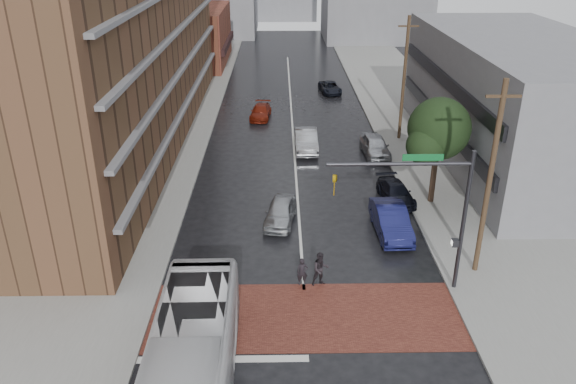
{
  "coord_description": "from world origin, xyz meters",
  "views": [
    {
      "loc": [
        -1.13,
        -20.14,
        15.88
      ],
      "look_at": [
        -0.72,
        6.31,
        3.5
      ],
      "focal_mm": 35.0,
      "sensor_mm": 36.0,
      "label": 1
    }
  ],
  "objects_px": {
    "car_parked_mid": "(396,192)",
    "suv_travel": "(330,87)",
    "pedestrian_a": "(302,272)",
    "car_parked_near": "(391,221)",
    "car_travel_c": "(261,112)",
    "car_travel_a": "(280,212)",
    "car_parked_far": "(375,146)",
    "car_travel_b": "(306,141)",
    "transit_bus": "(188,382)",
    "pedestrian_b": "(321,269)"
  },
  "relations": [
    {
      "from": "pedestrian_a",
      "to": "pedestrian_b",
      "type": "height_order",
      "value": "pedestrian_b"
    },
    {
      "from": "car_parked_mid",
      "to": "transit_bus",
      "type": "bearing_deg",
      "value": -129.95
    },
    {
      "from": "suv_travel",
      "to": "car_parked_mid",
      "type": "bearing_deg",
      "value": -92.81
    },
    {
      "from": "pedestrian_a",
      "to": "pedestrian_b",
      "type": "distance_m",
      "value": 0.91
    },
    {
      "from": "car_travel_c",
      "to": "car_travel_b",
      "type": "bearing_deg",
      "value": -60.03
    },
    {
      "from": "car_parked_mid",
      "to": "car_parked_far",
      "type": "bearing_deg",
      "value": 81.8
    },
    {
      "from": "transit_bus",
      "to": "pedestrian_a",
      "type": "height_order",
      "value": "transit_bus"
    },
    {
      "from": "transit_bus",
      "to": "car_parked_mid",
      "type": "relative_size",
      "value": 2.96
    },
    {
      "from": "pedestrian_a",
      "to": "car_travel_a",
      "type": "bearing_deg",
      "value": 93.82
    },
    {
      "from": "transit_bus",
      "to": "pedestrian_a",
      "type": "relative_size",
      "value": 8.43
    },
    {
      "from": "suv_travel",
      "to": "transit_bus",
      "type": "bearing_deg",
      "value": -108.24
    },
    {
      "from": "car_travel_a",
      "to": "car_parked_mid",
      "type": "distance_m",
      "value": 7.95
    },
    {
      "from": "pedestrian_a",
      "to": "car_parked_mid",
      "type": "height_order",
      "value": "pedestrian_a"
    },
    {
      "from": "car_travel_c",
      "to": "car_travel_a",
      "type": "bearing_deg",
      "value": -79.63
    },
    {
      "from": "pedestrian_a",
      "to": "car_travel_c",
      "type": "bearing_deg",
      "value": 90.59
    },
    {
      "from": "car_travel_b",
      "to": "car_parked_mid",
      "type": "height_order",
      "value": "car_travel_b"
    },
    {
      "from": "car_parked_mid",
      "to": "suv_travel",
      "type": "bearing_deg",
      "value": 85.57
    },
    {
      "from": "transit_bus",
      "to": "car_parked_near",
      "type": "height_order",
      "value": "transit_bus"
    },
    {
      "from": "car_parked_far",
      "to": "transit_bus",
      "type": "bearing_deg",
      "value": -115.97
    },
    {
      "from": "car_parked_far",
      "to": "suv_travel",
      "type": "bearing_deg",
      "value": 92.41
    },
    {
      "from": "car_travel_a",
      "to": "car_parked_near",
      "type": "distance_m",
      "value": 6.48
    },
    {
      "from": "car_travel_a",
      "to": "suv_travel",
      "type": "relative_size",
      "value": 0.95
    },
    {
      "from": "car_travel_a",
      "to": "car_travel_b",
      "type": "xyz_separation_m",
      "value": [
        2.07,
        12.14,
        0.12
      ]
    },
    {
      "from": "pedestrian_a",
      "to": "suv_travel",
      "type": "xyz_separation_m",
      "value": [
        4.35,
        35.89,
        -0.13
      ]
    },
    {
      "from": "car_parked_far",
      "to": "pedestrian_a",
      "type": "bearing_deg",
      "value": -113.46
    },
    {
      "from": "car_travel_a",
      "to": "car_travel_b",
      "type": "height_order",
      "value": "car_travel_b"
    },
    {
      "from": "car_travel_c",
      "to": "car_parked_near",
      "type": "distance_m",
      "value": 23.39
    },
    {
      "from": "car_parked_near",
      "to": "car_parked_mid",
      "type": "bearing_deg",
      "value": 73.3
    },
    {
      "from": "car_travel_c",
      "to": "car_parked_mid",
      "type": "distance_m",
      "value": 19.95
    },
    {
      "from": "transit_bus",
      "to": "car_parked_far",
      "type": "relative_size",
      "value": 2.64
    },
    {
      "from": "pedestrian_a",
      "to": "car_travel_c",
      "type": "xyz_separation_m",
      "value": [
        -2.82,
        27.05,
        -0.11
      ]
    },
    {
      "from": "car_parked_far",
      "to": "car_parked_near",
      "type": "bearing_deg",
      "value": -98.3
    },
    {
      "from": "car_parked_near",
      "to": "car_parked_far",
      "type": "bearing_deg",
      "value": 83.11
    },
    {
      "from": "transit_bus",
      "to": "car_travel_c",
      "type": "bearing_deg",
      "value": 86.87
    },
    {
      "from": "pedestrian_a",
      "to": "car_parked_near",
      "type": "relative_size",
      "value": 0.29
    },
    {
      "from": "car_travel_a",
      "to": "car_parked_near",
      "type": "height_order",
      "value": "car_parked_near"
    },
    {
      "from": "pedestrian_a",
      "to": "suv_travel",
      "type": "bearing_deg",
      "value": 77.72
    },
    {
      "from": "transit_bus",
      "to": "car_travel_c",
      "type": "height_order",
      "value": "transit_bus"
    },
    {
      "from": "car_travel_b",
      "to": "car_parked_far",
      "type": "xyz_separation_m",
      "value": [
        5.27,
        -1.25,
        -0.02
      ]
    },
    {
      "from": "car_parked_near",
      "to": "car_parked_mid",
      "type": "height_order",
      "value": "car_parked_near"
    },
    {
      "from": "transit_bus",
      "to": "car_parked_far",
      "type": "distance_m",
      "value": 27.79
    },
    {
      "from": "suv_travel",
      "to": "pedestrian_b",
      "type": "bearing_deg",
      "value": -102.67
    },
    {
      "from": "pedestrian_b",
      "to": "car_parked_mid",
      "type": "distance_m",
      "value": 10.83
    },
    {
      "from": "car_travel_b",
      "to": "car_parked_near",
      "type": "height_order",
      "value": "car_parked_near"
    },
    {
      "from": "car_parked_near",
      "to": "car_parked_mid",
      "type": "distance_m",
      "value": 4.38
    },
    {
      "from": "car_travel_c",
      "to": "car_parked_mid",
      "type": "relative_size",
      "value": 1.02
    },
    {
      "from": "transit_bus",
      "to": "suv_travel",
      "type": "relative_size",
      "value": 2.88
    },
    {
      "from": "car_travel_a",
      "to": "car_parked_mid",
      "type": "relative_size",
      "value": 0.98
    },
    {
      "from": "car_parked_near",
      "to": "car_parked_far",
      "type": "distance_m",
      "value": 12.32
    },
    {
      "from": "pedestrian_a",
      "to": "car_parked_near",
      "type": "height_order",
      "value": "car_parked_near"
    }
  ]
}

